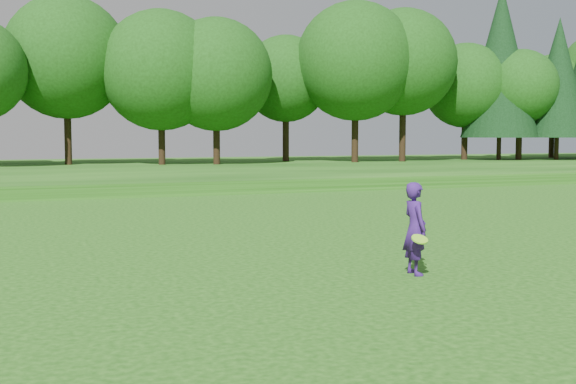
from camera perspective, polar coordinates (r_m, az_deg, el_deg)
name	(u,v)px	position (r m, az deg, el deg)	size (l,w,h in m)	color
ground	(402,280)	(13.40, 8.97, -6.88)	(140.00, 140.00, 0.00)	#15470D
berm	(121,172)	(45.86, -13.08, 1.52)	(130.00, 30.00, 0.60)	#15470D
walking_path	(169,194)	(32.12, -9.41, -0.18)	(130.00, 1.60, 0.04)	gray
treeline	(109,52)	(50.06, -13.93, 10.69)	(104.00, 7.00, 15.00)	#163E0E
woman	(415,229)	(13.81, 10.00, -2.86)	(0.53, 0.89, 1.75)	#3B1870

